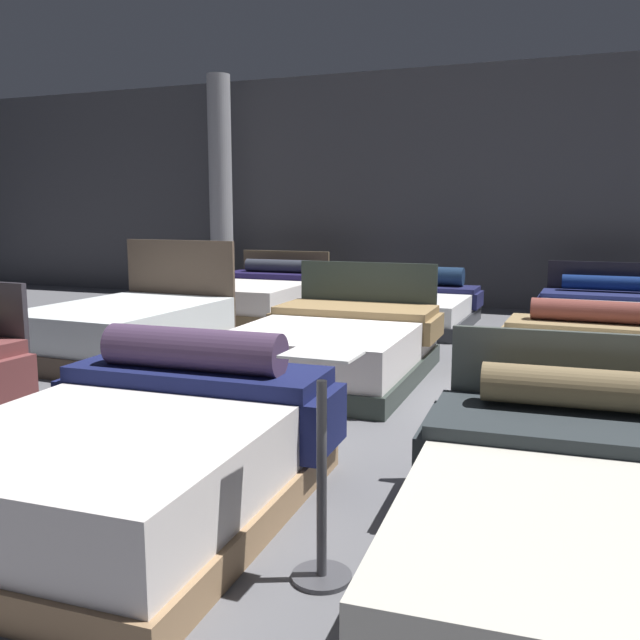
{
  "coord_description": "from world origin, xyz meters",
  "views": [
    {
      "loc": [
        2.01,
        -5.38,
        1.44
      ],
      "look_at": [
        -0.06,
        -0.08,
        0.53
      ],
      "focal_mm": 38.62,
      "sensor_mm": 36.0,
      "label": 1
    }
  ],
  "objects_px": {
    "bed_1": "(138,455)",
    "bed_5": "(605,372)",
    "bed_6": "(258,297)",
    "bed_2": "(625,533)",
    "bed_4": "(336,348)",
    "bed_7": "(412,308)",
    "price_sign": "(322,496)",
    "support_pillar": "(221,190)",
    "bed_8": "(605,318)",
    "bed_3": "(126,330)"
  },
  "relations": [
    {
      "from": "price_sign",
      "to": "bed_8",
      "type": "bearing_deg",
      "value": 79.56
    },
    {
      "from": "bed_3",
      "to": "bed_6",
      "type": "height_order",
      "value": "bed_3"
    },
    {
      "from": "bed_5",
      "to": "bed_8",
      "type": "height_order",
      "value": "bed_8"
    },
    {
      "from": "bed_7",
      "to": "bed_8",
      "type": "relative_size",
      "value": 0.92
    },
    {
      "from": "bed_2",
      "to": "support_pillar",
      "type": "relative_size",
      "value": 0.61
    },
    {
      "from": "bed_1",
      "to": "bed_2",
      "type": "xyz_separation_m",
      "value": [
        2.15,
        0.04,
        -0.03
      ]
    },
    {
      "from": "bed_3",
      "to": "bed_7",
      "type": "distance_m",
      "value": 3.58
    },
    {
      "from": "bed_6",
      "to": "bed_7",
      "type": "distance_m",
      "value": 2.17
    },
    {
      "from": "bed_1",
      "to": "bed_5",
      "type": "xyz_separation_m",
      "value": [
        2.13,
        2.84,
        -0.04
      ]
    },
    {
      "from": "support_pillar",
      "to": "bed_4",
      "type": "bearing_deg",
      "value": -50.61
    },
    {
      "from": "bed_2",
      "to": "price_sign",
      "type": "xyz_separation_m",
      "value": [
        -1.1,
        -0.32,
        0.1
      ]
    },
    {
      "from": "bed_5",
      "to": "bed_4",
      "type": "bearing_deg",
      "value": -178.66
    },
    {
      "from": "bed_1",
      "to": "bed_2",
      "type": "bearing_deg",
      "value": -1.05
    },
    {
      "from": "bed_6",
      "to": "bed_2",
      "type": "bearing_deg",
      "value": -53.21
    },
    {
      "from": "bed_4",
      "to": "bed_6",
      "type": "distance_m",
      "value": 3.66
    },
    {
      "from": "bed_4",
      "to": "support_pillar",
      "type": "bearing_deg",
      "value": 128.21
    },
    {
      "from": "bed_6",
      "to": "support_pillar",
      "type": "relative_size",
      "value": 0.61
    },
    {
      "from": "price_sign",
      "to": "bed_4",
      "type": "bearing_deg",
      "value": 109.11
    },
    {
      "from": "bed_5",
      "to": "support_pillar",
      "type": "relative_size",
      "value": 0.62
    },
    {
      "from": "bed_3",
      "to": "bed_5",
      "type": "bearing_deg",
      "value": 1.15
    },
    {
      "from": "bed_1",
      "to": "bed_5",
      "type": "bearing_deg",
      "value": 50.94
    },
    {
      "from": "bed_3",
      "to": "bed_2",
      "type": "bearing_deg",
      "value": -31.21
    },
    {
      "from": "bed_3",
      "to": "bed_4",
      "type": "relative_size",
      "value": 0.96
    },
    {
      "from": "bed_1",
      "to": "bed_3",
      "type": "relative_size",
      "value": 0.97
    },
    {
      "from": "bed_6",
      "to": "support_pillar",
      "type": "distance_m",
      "value": 2.37
    },
    {
      "from": "bed_4",
      "to": "price_sign",
      "type": "xyz_separation_m",
      "value": [
        1.08,
        -3.13,
        0.09
      ]
    },
    {
      "from": "bed_3",
      "to": "bed_7",
      "type": "xyz_separation_m",
      "value": [
        2.17,
        2.85,
        -0.05
      ]
    },
    {
      "from": "bed_6",
      "to": "support_pillar",
      "type": "height_order",
      "value": "support_pillar"
    },
    {
      "from": "bed_1",
      "to": "bed_3",
      "type": "bearing_deg",
      "value": 125.51
    },
    {
      "from": "bed_6",
      "to": "bed_3",
      "type": "bearing_deg",
      "value": -90.71
    },
    {
      "from": "bed_4",
      "to": "bed_5",
      "type": "bearing_deg",
      "value": -1.45
    },
    {
      "from": "bed_2",
      "to": "bed_4",
      "type": "distance_m",
      "value": 3.55
    },
    {
      "from": "bed_2",
      "to": "support_pillar",
      "type": "height_order",
      "value": "support_pillar"
    },
    {
      "from": "bed_1",
      "to": "bed_2",
      "type": "distance_m",
      "value": 2.15
    },
    {
      "from": "bed_3",
      "to": "bed_6",
      "type": "distance_m",
      "value": 2.88
    },
    {
      "from": "bed_7",
      "to": "bed_4",
      "type": "bearing_deg",
      "value": -88.79
    },
    {
      "from": "bed_8",
      "to": "support_pillar",
      "type": "xyz_separation_m",
      "value": [
        -5.69,
        1.29,
        1.53
      ]
    },
    {
      "from": "bed_4",
      "to": "bed_5",
      "type": "height_order",
      "value": "bed_4"
    },
    {
      "from": "bed_5",
      "to": "bed_7",
      "type": "height_order",
      "value": "bed_7"
    },
    {
      "from": "bed_5",
      "to": "bed_8",
      "type": "distance_m",
      "value": 2.96
    },
    {
      "from": "bed_4",
      "to": "bed_6",
      "type": "bearing_deg",
      "value": 125.83
    },
    {
      "from": "bed_5",
      "to": "bed_7",
      "type": "xyz_separation_m",
      "value": [
        -2.19,
        2.89,
        -0.02
      ]
    },
    {
      "from": "bed_2",
      "to": "bed_5",
      "type": "bearing_deg",
      "value": 87.43
    },
    {
      "from": "bed_3",
      "to": "price_sign",
      "type": "relative_size",
      "value": 2.22
    },
    {
      "from": "bed_1",
      "to": "support_pillar",
      "type": "relative_size",
      "value": 0.56
    },
    {
      "from": "bed_7",
      "to": "price_sign",
      "type": "bearing_deg",
      "value": -78.95
    },
    {
      "from": "bed_7",
      "to": "price_sign",
      "type": "xyz_separation_m",
      "value": [
        1.12,
        -6.01,
        0.13
      ]
    },
    {
      "from": "bed_2",
      "to": "bed_3",
      "type": "xyz_separation_m",
      "value": [
        -4.39,
        2.84,
        0.02
      ]
    },
    {
      "from": "bed_7",
      "to": "price_sign",
      "type": "distance_m",
      "value": 6.12
    },
    {
      "from": "bed_8",
      "to": "bed_1",
      "type": "bearing_deg",
      "value": -109.87
    }
  ]
}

